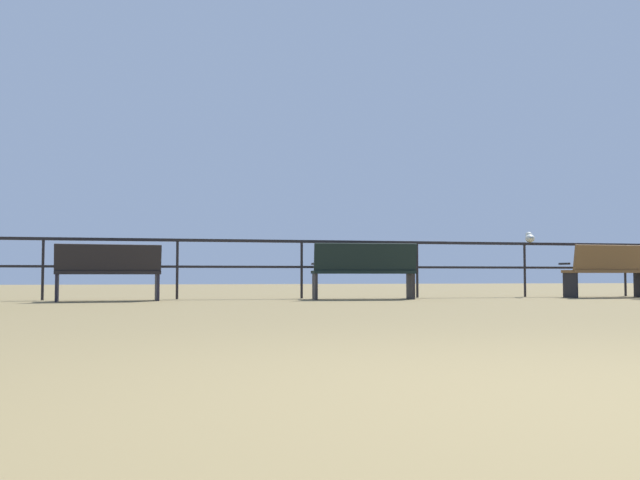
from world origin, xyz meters
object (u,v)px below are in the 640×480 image
(bench_near_left, at_px, (108,270))
(bench_far_right, at_px, (609,268))
(bench_near_right, at_px, (364,268))
(seagull_on_rail, at_px, (530,238))

(bench_near_left, relative_size, bench_far_right, 0.99)
(bench_near_right, xyz_separation_m, seagull_on_rail, (3.44, 0.76, 0.59))
(bench_far_right, bearing_deg, seagull_on_rail, 146.65)
(bench_far_right, xyz_separation_m, seagull_on_rail, (-1.14, 0.75, 0.57))
(bench_near_left, height_order, bench_near_right, bench_near_right)
(bench_near_left, distance_m, bench_far_right, 8.66)
(bench_near_left, xyz_separation_m, bench_far_right, (8.66, -0.00, 0.04))
(bench_near_left, bearing_deg, bench_far_right, -0.01)
(bench_near_left, height_order, bench_far_right, bench_far_right)
(bench_near_left, relative_size, bench_near_right, 0.92)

